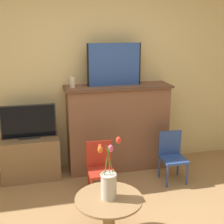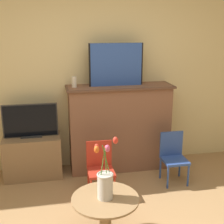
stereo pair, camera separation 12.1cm
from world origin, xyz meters
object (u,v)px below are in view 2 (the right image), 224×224
(chair_red, at_px, (100,166))
(vase_tulips, at_px, (105,181))
(tv_monitor, at_px, (30,121))
(chair_blue, at_px, (173,155))
(painting, at_px, (116,65))

(chair_red, distance_m, vase_tulips, 0.86)
(tv_monitor, xyz_separation_m, chair_blue, (1.73, -0.49, -0.40))
(painting, distance_m, tv_monitor, 1.30)
(chair_red, relative_size, chair_blue, 1.00)
(tv_monitor, bearing_deg, chair_blue, -15.63)
(chair_red, xyz_separation_m, chair_blue, (0.95, 0.13, 0.00))
(vase_tulips, bearing_deg, chair_blue, 42.52)
(painting, height_order, tv_monitor, painting)
(tv_monitor, height_order, chair_blue, tv_monitor)
(painting, relative_size, tv_monitor, 1.03)
(tv_monitor, distance_m, chair_blue, 1.84)
(chair_red, bearing_deg, chair_blue, 7.74)
(painting, xyz_separation_m, chair_red, (-0.32, -0.64, -1.08))
(tv_monitor, relative_size, chair_red, 1.09)
(painting, relative_size, vase_tulips, 1.30)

